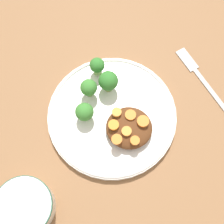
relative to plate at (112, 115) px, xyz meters
name	(u,v)px	position (x,y,z in m)	size (l,w,h in m)	color
ground_plane	(112,117)	(0.00, 0.00, -0.01)	(4.00, 4.00, 0.00)	#8C603D
plate	(112,115)	(0.00, 0.00, 0.00)	(0.28, 0.28, 0.02)	white
dip_bowl	(25,207)	(0.14, 0.21, 0.02)	(0.11, 0.11, 0.05)	white
stew_mound	(129,128)	(-0.04, 0.03, 0.02)	(0.10, 0.09, 0.03)	#5B3319
broccoli_floret_0	(89,88)	(0.05, -0.04, 0.04)	(0.04, 0.04, 0.05)	#759E51
broccoli_floret_1	(108,81)	(0.01, -0.06, 0.04)	(0.04, 0.04, 0.06)	#7FA85B
broccoli_floret_2	(84,112)	(0.06, 0.01, 0.03)	(0.04, 0.04, 0.05)	#759E51
broccoli_floret_3	(97,66)	(0.04, -0.10, 0.03)	(0.03, 0.03, 0.05)	#7FA85B
carrot_slice_0	(130,115)	(-0.04, 0.01, 0.04)	(0.02, 0.02, 0.00)	orange
carrot_slice_1	(114,125)	(-0.01, 0.03, 0.04)	(0.02, 0.02, 0.01)	orange
carrot_slice_2	(127,131)	(-0.03, 0.04, 0.04)	(0.02, 0.02, 0.00)	orange
carrot_slice_3	(143,121)	(-0.06, 0.02, 0.04)	(0.02, 0.02, 0.01)	orange
carrot_slice_4	(135,140)	(-0.05, 0.06, 0.04)	(0.02, 0.02, 0.00)	orange
carrot_slice_5	(117,139)	(-0.02, 0.06, 0.04)	(0.02, 0.02, 0.00)	orange
carrot_slice_6	(117,112)	(-0.01, 0.01, 0.04)	(0.02, 0.02, 0.01)	orange
fork	(200,76)	(-0.19, -0.12, -0.01)	(0.13, 0.17, 0.01)	#B5B5B5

